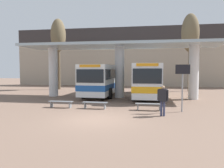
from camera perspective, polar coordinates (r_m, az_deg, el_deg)
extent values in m
plane|color=#755B4C|center=(12.09, -4.29, -9.23)|extent=(100.00, 100.00, 0.00)
cube|color=tan|center=(35.96, 5.28, 7.11)|extent=(40.00, 0.50, 9.60)
cube|color=#332D2D|center=(36.35, 5.32, 12.86)|extent=(40.00, 0.58, 2.30)
cylinder|color=silver|center=(23.03, -15.09, 3.01)|extent=(0.90, 0.90, 4.91)
cylinder|color=silver|center=(21.08, 1.99, 3.07)|extent=(0.90, 0.90, 4.91)
cylinder|color=silver|center=(21.25, 20.55, 2.84)|extent=(0.90, 0.90, 4.91)
cube|color=#9EB2BC|center=(21.20, 2.01, 10.04)|extent=(18.64, 5.05, 0.24)
cube|color=white|center=(23.46, -2.02, 1.44)|extent=(2.78, 10.63, 2.83)
cube|color=black|center=(23.44, -2.03, 2.76)|extent=(2.81, 10.21, 0.90)
cube|color=#1E519E|center=(23.49, -2.02, -0.11)|extent=(2.82, 10.67, 0.51)
cube|color=black|center=(18.30, -5.80, 2.09)|extent=(2.36, 0.11, 1.13)
cube|color=orange|center=(18.29, -5.82, 4.74)|extent=(1.80, 0.09, 0.22)
cylinder|color=black|center=(20.74, -7.53, -2.30)|extent=(0.30, 1.06, 1.05)
cylinder|color=black|center=(20.08, -0.57, -2.47)|extent=(0.30, 1.06, 1.05)
cylinder|color=black|center=(26.66, -3.29, -0.92)|extent=(0.30, 1.06, 1.05)
cylinder|color=black|center=(26.14, 2.17, -1.01)|extent=(0.30, 1.06, 1.05)
cube|color=silver|center=(22.09, 9.36, 1.32)|extent=(2.43, 10.23, 2.90)
cube|color=black|center=(22.08, 9.38, 2.75)|extent=(2.47, 9.82, 0.93)
cube|color=orange|center=(22.13, 9.34, -0.36)|extent=(2.47, 10.27, 0.52)
cube|color=black|center=(16.94, 9.17, 2.05)|extent=(2.21, 0.07, 1.16)
cube|color=orange|center=(16.94, 9.20, 5.01)|extent=(1.68, 0.05, 0.22)
cylinder|color=black|center=(19.09, 5.60, -2.85)|extent=(0.28, 1.03, 1.03)
cylinder|color=black|center=(19.06, 12.83, -2.94)|extent=(0.28, 1.03, 1.03)
cylinder|color=black|center=(25.02, 6.66, -1.27)|extent=(0.28, 1.03, 1.03)
cylinder|color=black|center=(25.00, 12.16, -1.34)|extent=(0.28, 1.03, 1.03)
cube|color=slate|center=(16.06, -13.23, -4.47)|extent=(1.74, 0.44, 0.04)
cube|color=slate|center=(16.38, -15.47, -5.16)|extent=(0.07, 0.37, 0.42)
cube|color=slate|center=(15.83, -10.88, -5.39)|extent=(0.07, 0.37, 0.42)
cube|color=slate|center=(14.79, 9.56, -5.13)|extent=(1.79, 0.44, 0.04)
cube|color=slate|center=(14.84, 6.78, -5.97)|extent=(0.07, 0.37, 0.42)
cube|color=slate|center=(14.84, 12.33, -6.03)|extent=(0.07, 0.37, 0.42)
cube|color=slate|center=(15.25, -4.46, -4.81)|extent=(1.74, 0.44, 0.04)
cube|color=slate|center=(15.47, -6.97, -5.57)|extent=(0.07, 0.37, 0.42)
cube|color=slate|center=(15.13, -1.88, -5.75)|extent=(0.07, 0.37, 0.42)
cylinder|color=gray|center=(14.65, 17.87, -2.27)|extent=(0.09, 0.09, 2.44)
cube|color=black|center=(14.57, 17.99, 3.68)|extent=(0.90, 0.06, 0.60)
cylinder|color=#333856|center=(13.21, 12.75, -6.27)|extent=(0.16, 0.16, 0.87)
cylinder|color=#333856|center=(13.17, 13.44, -6.31)|extent=(0.16, 0.16, 0.87)
cube|color=black|center=(13.07, 13.15, -2.85)|extent=(0.53, 0.41, 0.72)
sphere|color=tan|center=(13.03, 13.18, -0.84)|extent=(0.20, 0.20, 0.20)
cylinder|color=black|center=(13.16, 11.97, -2.76)|extent=(0.12, 0.12, 0.62)
cylinder|color=black|center=(12.99, 14.34, -2.88)|extent=(0.12, 0.12, 0.62)
cylinder|color=brown|center=(30.89, -13.75, 4.36)|extent=(0.44, 0.44, 6.15)
ellipsoid|color=brown|center=(31.24, -13.88, 12.27)|extent=(2.02, 2.02, 4.45)
cylinder|color=brown|center=(29.11, 19.58, 4.10)|extent=(0.32, 0.32, 5.96)
ellipsoid|color=brown|center=(29.46, 19.77, 12.48)|extent=(2.16, 2.16, 4.76)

